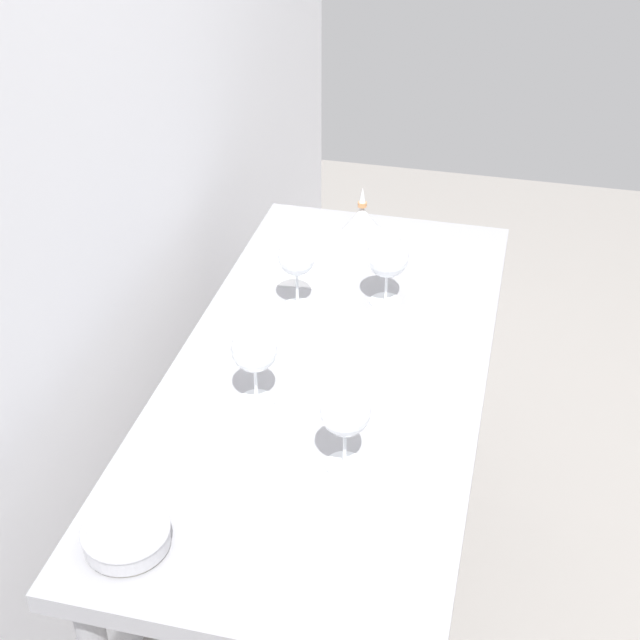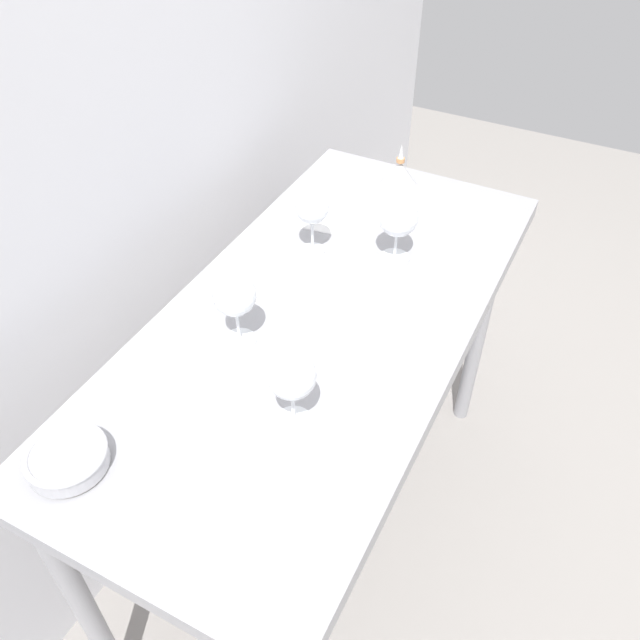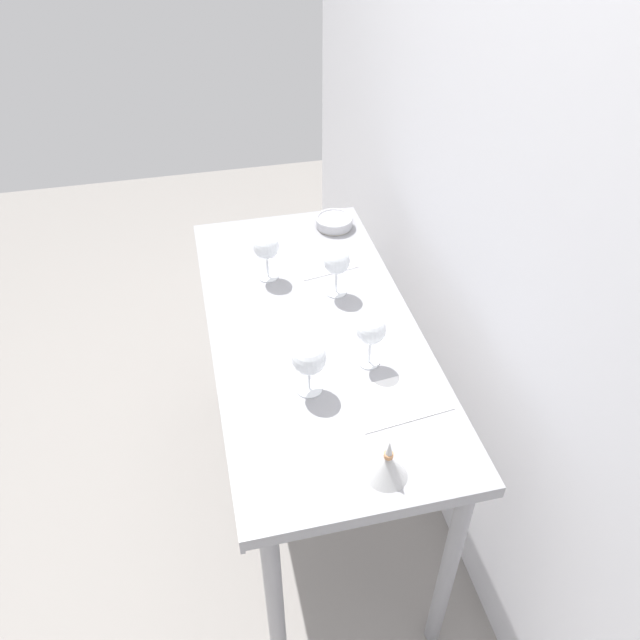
{
  "view_description": "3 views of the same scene",
  "coord_description": "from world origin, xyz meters",
  "views": [
    {
      "loc": [
        -1.51,
        -0.35,
        2.05
      ],
      "look_at": [
        0.07,
        0.03,
        0.96
      ],
      "focal_mm": 51.3,
      "sensor_mm": 36.0,
      "label": 1
    },
    {
      "loc": [
        -0.98,
        -0.51,
        1.89
      ],
      "look_at": [
        -0.05,
        -0.03,
        0.93
      ],
      "focal_mm": 36.88,
      "sensor_mm": 36.0,
      "label": 2
    },
    {
      "loc": [
        1.48,
        -0.32,
        2.18
      ],
      "look_at": [
        0.01,
        0.01,
        0.93
      ],
      "focal_mm": 35.04,
      "sensor_mm": 36.0,
      "label": 3
    }
  ],
  "objects": [
    {
      "name": "wine_glass_near_right",
      "position": [
        0.27,
        -0.08,
        1.02
      ],
      "size": [
        0.1,
        0.1,
        0.17
      ],
      "color": "white",
      "rests_on": "steel_counter"
    },
    {
      "name": "back_wall",
      "position": [
        0.0,
        0.49,
        1.3
      ],
      "size": [
        3.8,
        0.04,
        2.6
      ],
      "primitive_type": "cube",
      "color": "silver",
      "rests_on": "ground_plane"
    },
    {
      "name": "tasting_sheet_upper",
      "position": [
        -0.35,
        0.1,
        0.9
      ],
      "size": [
        0.21,
        0.24,
        0.0
      ],
      "primitive_type": "cube",
      "rotation": [
        0.0,
        0.0,
        0.18
      ],
      "color": "white",
      "rests_on": "steel_counter"
    },
    {
      "name": "tasting_bowl",
      "position": [
        -0.57,
        0.21,
        0.92
      ],
      "size": [
        0.15,
        0.15,
        0.04
      ],
      "color": "beige",
      "rests_on": "steel_counter"
    },
    {
      "name": "ground_plane",
      "position": [
        0.0,
        0.0,
        0.0
      ],
      "size": [
        6.0,
        6.0,
        0.0
      ],
      "primitive_type": "plane",
      "color": "gray"
    },
    {
      "name": "wine_glass_near_left",
      "position": [
        -0.29,
        -0.1,
        1.02
      ],
      "size": [
        0.09,
        0.09,
        0.17
      ],
      "color": "white",
      "rests_on": "steel_counter"
    },
    {
      "name": "tasting_sheet_lower",
      "position": [
        0.37,
        0.16,
        0.9
      ],
      "size": [
        0.2,
        0.29,
        0.0
      ],
      "primitive_type": "cube",
      "rotation": [
        0.0,
        0.0,
        0.11
      ],
      "color": "white",
      "rests_on": "steel_counter"
    },
    {
      "name": "decanter_funnel",
      "position": [
        0.6,
        0.05,
        0.94
      ],
      "size": [
        0.11,
        0.11,
        0.13
      ],
      "color": "#BDBDBD",
      "rests_on": "steel_counter"
    },
    {
      "name": "wine_glass_far_right",
      "position": [
        0.2,
        0.12,
        1.03
      ],
      "size": [
        0.08,
        0.08,
        0.17
      ],
      "color": "white",
      "rests_on": "steel_counter"
    },
    {
      "name": "steel_counter",
      "position": [
        0.0,
        -0.01,
        0.79
      ],
      "size": [
        1.4,
        0.65,
        0.9
      ],
      "color": "#95959A",
      "rests_on": "ground_plane"
    },
    {
      "name": "wine_glass_far_left",
      "position": [
        -0.15,
        0.11,
        1.02
      ],
      "size": [
        0.09,
        0.09,
        0.17
      ],
      "color": "white",
      "rests_on": "steel_counter"
    }
  ]
}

